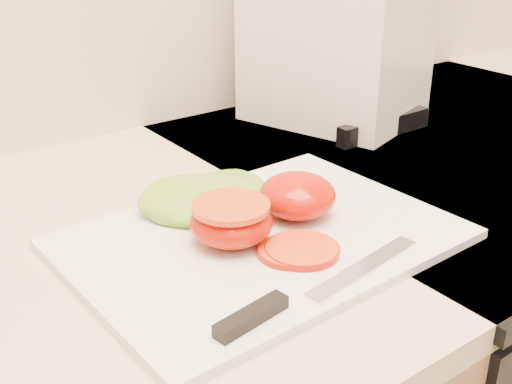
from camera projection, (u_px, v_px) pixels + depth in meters
stove at (430, 375)px, 1.18m from camera, size 0.76×0.66×0.93m
cutting_board at (262, 238)px, 0.67m from camera, size 0.40×0.29×0.01m
tomato_half_dome at (298, 195)px, 0.70m from camera, size 0.09×0.09×0.05m
tomato_half_cut at (231, 221)px, 0.65m from camera, size 0.09×0.09×0.04m
tomato_slice_0 at (302, 250)px, 0.64m from camera, size 0.07×0.07×0.01m
tomato_slice_1 at (290, 251)px, 0.63m from camera, size 0.06×0.06×0.01m
lettuce_leaf_0 at (205, 200)px, 0.72m from camera, size 0.18×0.16×0.03m
lettuce_leaf_1 at (237, 189)px, 0.75m from camera, size 0.13×0.13×0.02m
knife at (299, 296)px, 0.56m from camera, size 0.25×0.04×0.01m
appliance at (337, 25)px, 1.00m from camera, size 0.27×0.30×0.30m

